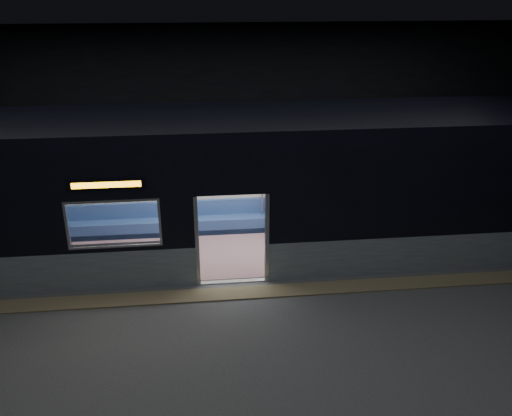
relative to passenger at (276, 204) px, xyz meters
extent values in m
cube|color=#47494C|center=(-1.31, -3.55, -0.78)|extent=(24.00, 14.00, 0.01)
cube|color=black|center=(-1.31, -3.55, 4.21)|extent=(24.00, 14.00, 0.04)
cube|color=black|center=(-1.31, 3.43, 1.73)|extent=(24.00, 0.04, 5.00)
cube|color=#8C7F59|center=(-1.31, -3.00, -0.76)|extent=(22.80, 0.50, 0.03)
cube|color=#90A4AC|center=(3.54, -2.49, -0.32)|extent=(8.30, 0.12, 0.90)
cube|color=black|center=(3.54, -2.49, 1.28)|extent=(8.30, 0.12, 2.30)
cube|color=black|center=(-1.31, -2.49, 1.85)|extent=(1.40, 0.12, 1.15)
cube|color=#B7BABC|center=(-2.05, -2.49, 0.25)|extent=(0.08, 0.14, 2.05)
cube|color=#B7BABC|center=(-0.57, -2.49, 0.25)|extent=(0.08, 0.14, 2.05)
cube|color=black|center=(-3.76, -2.57, 1.62)|extent=(1.50, 0.04, 0.18)
cube|color=#FFA80D|center=(-3.76, -2.58, 1.62)|extent=(1.34, 0.03, 0.12)
cube|color=#BBB9AB|center=(-1.31, 0.39, 0.83)|extent=(18.00, 0.12, 3.20)
cube|color=black|center=(-1.31, -1.05, 2.50)|extent=(18.00, 3.00, 0.15)
cube|color=#8B6566|center=(-1.31, -1.05, -0.75)|extent=(17.76, 2.76, 0.04)
cube|color=#BBB9AB|center=(-1.31, -1.05, 1.58)|extent=(17.76, 2.76, 0.10)
cube|color=#2E4C86|center=(-1.31, 0.07, -0.53)|extent=(11.00, 0.48, 0.41)
cube|color=#2E4C86|center=(-1.31, 0.26, -0.12)|extent=(11.00, 0.10, 0.40)
cube|color=slate|center=(-4.61, -2.14, -0.53)|extent=(4.40, 0.48, 0.41)
cube|color=slate|center=(1.99, -2.14, -0.53)|extent=(4.40, 0.48, 0.41)
cylinder|color=silver|center=(-2.26, -2.18, 0.40)|extent=(0.04, 0.04, 2.26)
cylinder|color=silver|center=(-2.26, 0.08, 0.40)|extent=(0.04, 0.04, 2.26)
cylinder|color=silver|center=(-0.36, -2.18, 0.40)|extent=(0.04, 0.04, 2.26)
cylinder|color=silver|center=(-0.36, 0.08, 0.40)|extent=(0.04, 0.04, 2.26)
cylinder|color=silver|center=(-1.31, 0.03, 1.18)|extent=(11.00, 0.03, 0.03)
cube|color=black|center=(-0.10, -0.14, -0.25)|extent=(0.16, 0.43, 0.15)
cube|color=black|center=(0.10, -0.14, -0.25)|extent=(0.16, 0.43, 0.15)
cylinder|color=black|center=(-0.10, -0.34, -0.52)|extent=(0.10, 0.10, 0.43)
cylinder|color=black|center=(0.10, -0.34, -0.52)|extent=(0.10, 0.10, 0.43)
cube|color=#E67484|center=(0.00, 0.04, -0.23)|extent=(0.37, 0.20, 0.18)
cylinder|color=#E67484|center=(0.00, 0.07, 0.09)|extent=(0.39, 0.39, 0.48)
sphere|color=tan|center=(0.00, 0.05, 0.44)|extent=(0.19, 0.19, 0.19)
sphere|color=black|center=(0.00, 0.09, 0.47)|extent=(0.20, 0.20, 0.20)
cube|color=black|center=(0.04, -0.21, -0.10)|extent=(0.36, 0.34, 0.14)
cube|color=white|center=(0.23, 0.31, 0.73)|extent=(1.07, 0.03, 0.70)
camera|label=1|loc=(-1.95, -12.78, 5.26)|focal=38.00mm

